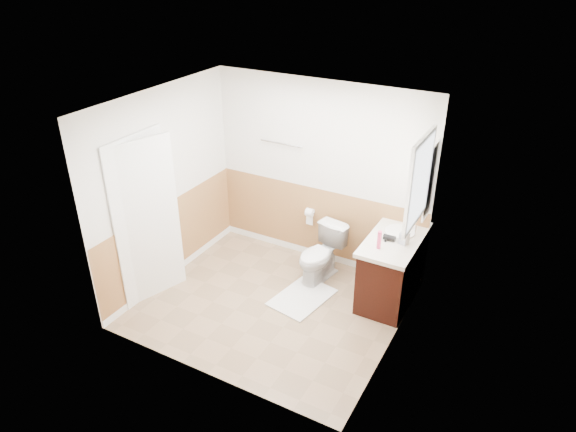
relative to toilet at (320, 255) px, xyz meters
The scene contains 32 objects.
floor 0.93m from the toilet, 108.21° to the right, with size 3.00×3.00×0.00m, color #8C7051.
ceiling 2.30m from the toilet, 108.21° to the right, with size 3.00×3.00×0.00m, color white.
wall_back 1.05m from the toilet, 118.98° to the left, with size 3.00×3.00×0.00m, color silver.
wall_front 2.31m from the toilet, 97.23° to the right, with size 3.00×3.00×0.00m, color silver.
wall_left 2.14m from the toilet, 155.24° to the right, with size 3.00×3.00×0.00m, color silver.
wall_right 1.72m from the toilet, 33.51° to the right, with size 3.00×3.00×0.00m, color silver.
wainscot_back 0.56m from the toilet, 119.59° to the left, with size 3.00×3.00×0.00m, color #A27440.
wainscot_front 2.13m from the toilet, 97.27° to the right, with size 3.00×3.00×0.00m, color #A27440.
wainscot_left 1.94m from the toilet, 155.09° to the right, with size 2.60×2.60×0.00m, color #A27440.
wainscot_right 1.47m from the toilet, 33.77° to the right, with size 2.60×2.60×0.00m, color #A27440.
toilet is the anchor object (origin of this frame).
bath_mat 0.62m from the toilet, 90.00° to the right, with size 0.55×0.80×0.02m, color white.
vanity_cabinet 0.95m from the toilet, ahead, with size 0.55×1.10×0.80m, color black.
vanity_knob_left 0.67m from the toilet, ahead, with size 0.03×0.03×0.03m, color silver.
vanity_knob_right 0.69m from the toilet, 13.97° to the left, with size 0.03×0.03×0.03m, color silver.
countertop 1.04m from the toilet, ahead, with size 0.60×1.15×0.05m, color beige.
sink_basin 1.09m from the toilet, 12.55° to the left, with size 0.36×0.36×0.02m, color white.
faucet 1.27m from the toilet, 10.59° to the left, with size 0.02×0.02×0.14m, color silver.
lotion_bottle 1.07m from the toilet, 17.25° to the right, with size 0.05×0.05×0.22m, color #C6335E.
soap_dispenser 1.22m from the toilet, ahead, with size 0.09×0.10×0.21m, color #9CA2B0.
hair_dryer_body 1.04m from the toilet, ahead, with size 0.07×0.07×0.14m, color black.
hair_dryer_handle 1.00m from the toilet, ahead, with size 0.03×0.03×0.07m, color black.
mirror_panel 1.72m from the toilet, 13.25° to the left, with size 0.02×0.35×0.90m, color silver.
window_frame 1.85m from the toilet, 10.73° to the right, with size 0.04×0.80×1.00m, color white.
window_glass 1.86m from the toilet, 10.59° to the right, with size 0.01×0.70×0.90m, color white.
door 2.19m from the toilet, 142.81° to the right, with size 0.05×0.80×2.04m, color white.
door_frame 2.26m from the toilet, 144.04° to the right, with size 0.02×0.92×2.10m, color white.
door_knob 1.95m from the toilet, 149.81° to the right, with size 0.06×0.06×0.06m, color silver.
towel_bar 1.54m from the toilet, 152.15° to the left, with size 0.02×0.02×0.62m, color silver.
tp_holder_bar 0.65m from the toilet, 131.77° to the left, with size 0.02×0.02×0.14m, color silver.
tp_roll 0.65m from the toilet, 131.77° to the left, with size 0.11×0.11×0.10m, color white.
tp_sheet 0.60m from the toilet, 131.77° to the left, with size 0.10×0.01×0.16m, color white.
Camera 1 is at (2.64, -4.38, 3.95)m, focal length 32.39 mm.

